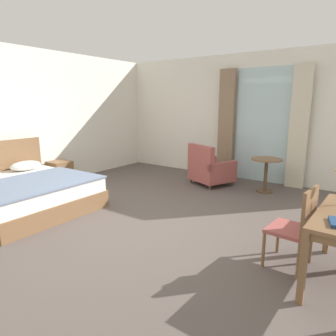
{
  "coord_description": "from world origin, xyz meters",
  "views": [
    {
      "loc": [
        2.89,
        -3.25,
        1.79
      ],
      "look_at": [
        0.41,
        0.2,
        0.86
      ],
      "focal_mm": 32.21,
      "sensor_mm": 36.0,
      "label": 1
    }
  ],
  "objects_px": {
    "desk_chair": "(298,224)",
    "armchair_by_window": "(210,169)",
    "nightstand": "(60,173)",
    "bed": "(23,192)",
    "round_cafe_table": "(266,168)"
  },
  "relations": [
    {
      "from": "desk_chair",
      "to": "nightstand",
      "type": "bearing_deg",
      "value": 173.45
    },
    {
      "from": "bed",
      "to": "nightstand",
      "type": "distance_m",
      "value": 1.57
    },
    {
      "from": "armchair_by_window",
      "to": "round_cafe_table",
      "type": "height_order",
      "value": "armchair_by_window"
    },
    {
      "from": "round_cafe_table",
      "to": "nightstand",
      "type": "bearing_deg",
      "value": -151.24
    },
    {
      "from": "nightstand",
      "to": "bed",
      "type": "bearing_deg",
      "value": -56.87
    },
    {
      "from": "bed",
      "to": "nightstand",
      "type": "height_order",
      "value": "bed"
    },
    {
      "from": "nightstand",
      "to": "armchair_by_window",
      "type": "distance_m",
      "value": 3.31
    },
    {
      "from": "desk_chair",
      "to": "armchair_by_window",
      "type": "distance_m",
      "value": 3.48
    },
    {
      "from": "armchair_by_window",
      "to": "round_cafe_table",
      "type": "relative_size",
      "value": 1.48
    },
    {
      "from": "armchair_by_window",
      "to": "round_cafe_table",
      "type": "bearing_deg",
      "value": 9.04
    },
    {
      "from": "round_cafe_table",
      "to": "desk_chair",
      "type": "bearing_deg",
      "value": -65.78
    },
    {
      "from": "nightstand",
      "to": "armchair_by_window",
      "type": "height_order",
      "value": "armchair_by_window"
    },
    {
      "from": "nightstand",
      "to": "desk_chair",
      "type": "height_order",
      "value": "desk_chair"
    },
    {
      "from": "desk_chair",
      "to": "armchair_by_window",
      "type": "relative_size",
      "value": 0.91
    },
    {
      "from": "bed",
      "to": "armchair_by_window",
      "type": "bearing_deg",
      "value": 60.57
    }
  ]
}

